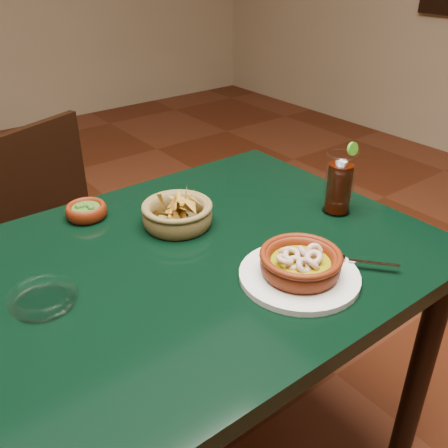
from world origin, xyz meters
TOP-DOWN VIEW (x-y plane):
  - dining_table at (0.00, 0.00)m, footprint 1.20×0.80m
  - dining_chair at (0.05, 0.70)m, footprint 0.51×0.51m
  - shrimp_plate at (0.19, -0.21)m, footprint 0.30×0.25m
  - chip_basket at (0.11, 0.13)m, footprint 0.20×0.20m
  - guacamole_ramekin at (-0.04, 0.30)m, footprint 0.12×0.12m
  - cola_drink at (0.47, -0.06)m, footprint 0.15×0.15m
  - glass_ashtray at (-0.25, 0.03)m, footprint 0.14×0.14m

SIDE VIEW (x-z plane):
  - dining_chair at x=0.05m, z-range 0.04..0.89m
  - dining_table at x=0.00m, z-range 0.28..1.03m
  - glass_ashtray at x=-0.25m, z-range 0.75..0.78m
  - guacamole_ramekin at x=-0.04m, z-range 0.75..0.79m
  - shrimp_plate at x=0.19m, z-range 0.74..0.82m
  - chip_basket at x=0.11m, z-range 0.72..0.84m
  - cola_drink at x=0.47m, z-range 0.74..0.91m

